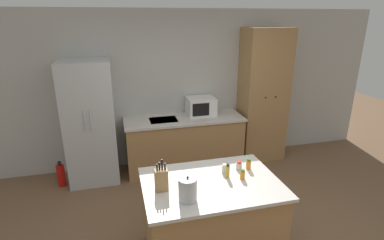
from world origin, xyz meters
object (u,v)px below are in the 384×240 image
microwave (201,106)px  spice_bottle_tall_dark (243,175)px  spice_bottle_amber_oil (228,171)px  kettle (188,189)px  spice_bottle_short_red (249,164)px  knife_block (161,180)px  spice_bottle_pale_salt (224,169)px  refrigerator (90,123)px  spice_bottle_green_herb (239,166)px  pantry_cabinet (263,96)px  fire_extinguisher (61,175)px

microwave → spice_bottle_tall_dark: microwave is taller
spice_bottle_amber_oil → kettle: bearing=-149.6°
microwave → spice_bottle_short_red: bearing=-91.0°
microwave → knife_block: size_ratio=1.44×
spice_bottle_amber_oil → kettle: (-0.49, -0.29, 0.04)m
spice_bottle_pale_salt → refrigerator: bearing=127.9°
spice_bottle_green_herb → microwave: bearing=86.1°
knife_block → spice_bottle_green_herb: bearing=13.1°
spice_bottle_amber_oil → knife_block: bearing=-174.4°
refrigerator → spice_bottle_amber_oil: bearing=-53.5°
refrigerator → spice_bottle_short_red: bearing=-46.9°
knife_block → spice_bottle_tall_dark: 0.84m
knife_block → spice_bottle_pale_salt: (0.70, 0.17, -0.07)m
microwave → knife_block: 2.40m
knife_block → spice_bottle_green_herb: size_ratio=3.47×
spice_bottle_tall_dark → spice_bottle_short_red: bearing=50.4°
spice_bottle_amber_oil → refrigerator: bearing=126.5°
spice_bottle_short_red → spice_bottle_amber_oil: size_ratio=0.77×
pantry_cabinet → kettle: (-1.93, -2.35, -0.15)m
microwave → fire_extinguisher: size_ratio=1.16×
refrigerator → spice_bottle_tall_dark: refrigerator is taller
pantry_cabinet → spice_bottle_short_red: bearing=-120.7°
spice_bottle_tall_dark → spice_bottle_short_red: spice_bottle_short_red is taller
refrigerator → fire_extinguisher: size_ratio=4.69×
spice_bottle_short_red → microwave: bearing=89.0°
spice_bottle_green_herb → kettle: bearing=-147.9°
spice_bottle_amber_oil → spice_bottle_pale_salt: (0.00, 0.10, -0.03)m
spice_bottle_amber_oil → microwave: bearing=81.4°
knife_block → fire_extinguisher: size_ratio=0.80×
pantry_cabinet → knife_block: 3.02m
spice_bottle_tall_dark → pantry_cabinet: bearing=58.5°
spice_bottle_tall_dark → spice_bottle_green_herb: bearing=77.1°
spice_bottle_tall_dark → fire_extinguisher: 2.96m
refrigerator → pantry_cabinet: (2.90, 0.08, 0.21)m
spice_bottle_green_herb → kettle: (-0.68, -0.43, 0.07)m
microwave → spice_bottle_pale_salt: microwave is taller
microwave → spice_bottle_amber_oil: 2.13m
spice_bottle_pale_salt → kettle: 0.63m
spice_bottle_short_red → fire_extinguisher: 2.96m
microwave → spice_bottle_amber_oil: bearing=-98.6°
pantry_cabinet → knife_block: pantry_cabinet is taller
refrigerator → spice_bottle_short_red: 2.56m
spice_bottle_amber_oil → spice_bottle_tall_dark: bearing=-25.9°
spice_bottle_pale_salt → pantry_cabinet: bearing=53.8°
pantry_cabinet → spice_bottle_green_herb: (-1.25, -1.92, -0.22)m
spice_bottle_tall_dark → spice_bottle_amber_oil: bearing=154.1°
knife_block → spice_bottle_tall_dark: bearing=0.1°
microwave → spice_bottle_green_herb: bearing=-93.9°
knife_block → spice_bottle_amber_oil: knife_block is taller
spice_bottle_tall_dark → kettle: 0.67m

